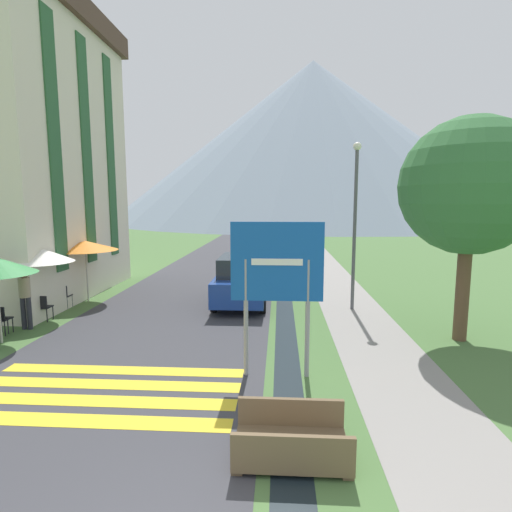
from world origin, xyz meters
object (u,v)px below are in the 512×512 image
(road_sign, at_px, (277,275))
(parked_car_far, at_px, (261,244))
(cafe_umbrella_middle_white, at_px, (41,255))
(streetlamp, at_px, (355,214))
(tree_by_path, at_px, (470,187))
(footbridge, at_px, (291,442))
(person_standing_terrace, at_px, (25,295))
(cafe_chair_far_left, at_px, (63,294))
(cafe_chair_middle, at_px, (43,306))
(cafe_umbrella_rear_orange, at_px, (85,246))
(parked_car_near, at_px, (242,280))
(cafe_chair_near_right, at_px, (0,318))
(hotel_building, at_px, (13,141))

(road_sign, bearing_deg, parked_car_far, 93.69)
(parked_car_far, distance_m, cafe_umbrella_middle_white, 16.71)
(streetlamp, distance_m, tree_by_path, 3.97)
(footbridge, relative_size, person_standing_terrace, 0.96)
(person_standing_terrace, height_order, streetlamp, streetlamp)
(footbridge, bearing_deg, cafe_chair_far_left, 134.90)
(cafe_chair_middle, bearing_deg, cafe_umbrella_middle_white, 114.95)
(cafe_umbrella_middle_white, bearing_deg, cafe_umbrella_rear_orange, 83.44)
(parked_car_near, relative_size, cafe_chair_near_right, 5.09)
(road_sign, bearing_deg, tree_by_path, 27.55)
(cafe_umbrella_rear_orange, height_order, person_standing_terrace, cafe_umbrella_rear_orange)
(cafe_chair_middle, height_order, streetlamp, streetlamp)
(road_sign, relative_size, cafe_chair_near_right, 3.97)
(hotel_building, relative_size, person_standing_terrace, 6.41)
(cafe_umbrella_middle_white, bearing_deg, cafe_chair_far_left, 93.42)
(cafe_chair_near_right, bearing_deg, parked_car_near, 5.30)
(road_sign, relative_size, cafe_umbrella_rear_orange, 1.41)
(road_sign, bearing_deg, cafe_umbrella_middle_white, 153.06)
(cafe_chair_near_right, bearing_deg, streetlamp, -8.14)
(person_standing_terrace, bearing_deg, cafe_chair_far_left, 93.74)
(cafe_chair_near_right, bearing_deg, cafe_chair_far_left, 58.84)
(cafe_chair_far_left, distance_m, tree_by_path, 13.44)
(parked_car_far, height_order, cafe_umbrella_rear_orange, cafe_umbrella_rear_orange)
(road_sign, bearing_deg, footbridge, -84.84)
(streetlamp, bearing_deg, cafe_umbrella_middle_white, -169.75)
(hotel_building, xyz_separation_m, cafe_chair_near_right, (2.46, -4.82, -5.63))
(hotel_building, relative_size, cafe_umbrella_rear_orange, 4.79)
(cafe_chair_near_right, xyz_separation_m, cafe_chair_middle, (0.43, 1.34, 0.00))
(footbridge, bearing_deg, hotel_building, 137.09)
(hotel_building, relative_size, cafe_umbrella_middle_white, 4.88)
(cafe_chair_middle, distance_m, cafe_umbrella_rear_orange, 3.12)
(hotel_building, relative_size, footbridge, 6.71)
(hotel_building, distance_m, cafe_chair_middle, 7.22)
(cafe_umbrella_middle_white, xyz_separation_m, person_standing_terrace, (0.08, -1.04, -1.07))
(hotel_building, relative_size, cafe_chair_near_right, 13.43)
(footbridge, distance_m, person_standing_terrace, 9.58)
(road_sign, distance_m, person_standing_terrace, 8.08)
(parked_car_near, distance_m, cafe_chair_middle, 6.68)
(tree_by_path, bearing_deg, person_standing_terrace, 179.21)
(footbridge, distance_m, cafe_chair_near_right, 9.57)
(parked_car_far, distance_m, cafe_umbrella_rear_orange, 14.42)
(parked_car_far, height_order, person_standing_terrace, parked_car_far)
(cafe_umbrella_rear_orange, bearing_deg, cafe_chair_far_left, -107.72)
(cafe_chair_near_right, distance_m, tree_by_path, 13.45)
(footbridge, bearing_deg, cafe_umbrella_rear_orange, 129.89)
(streetlamp, xyz_separation_m, tree_by_path, (2.40, -3.06, 0.79))
(road_sign, bearing_deg, streetlamp, 65.06)
(footbridge, height_order, streetlamp, streetlamp)
(cafe_chair_near_right, bearing_deg, person_standing_terrace, 28.23)
(parked_car_far, height_order, cafe_umbrella_middle_white, cafe_umbrella_middle_white)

